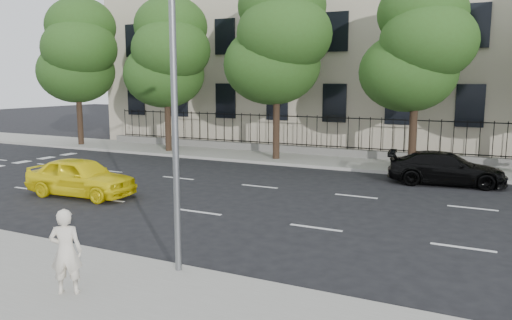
% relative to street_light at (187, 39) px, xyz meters
% --- Properties ---
extents(ground, '(120.00, 120.00, 0.00)m').
position_rel_street_light_xyz_m(ground, '(-2.50, 1.77, -5.15)').
color(ground, black).
rests_on(ground, ground).
extents(near_sidewalk, '(60.00, 4.00, 0.15)m').
position_rel_street_light_xyz_m(near_sidewalk, '(-2.50, -2.23, -5.07)').
color(near_sidewalk, gray).
rests_on(near_sidewalk, ground).
extents(far_sidewalk, '(60.00, 4.00, 0.15)m').
position_rel_street_light_xyz_m(far_sidewalk, '(-2.50, 15.77, -5.07)').
color(far_sidewalk, gray).
rests_on(far_sidewalk, ground).
extents(lane_markings, '(49.60, 4.62, 0.01)m').
position_rel_street_light_xyz_m(lane_markings, '(-2.50, 6.52, -5.14)').
color(lane_markings, silver).
rests_on(lane_markings, ground).
extents(masonry_building, '(34.60, 12.11, 18.50)m').
position_rel_street_light_xyz_m(masonry_building, '(-2.50, 24.72, 3.87)').
color(masonry_building, '#C3B59B').
rests_on(masonry_building, ground).
extents(iron_fence, '(30.00, 0.50, 2.20)m').
position_rel_street_light_xyz_m(iron_fence, '(-2.50, 17.47, -4.50)').
color(iron_fence, slate).
rests_on(iron_fence, far_sidewalk).
extents(street_light, '(0.25, 3.32, 8.05)m').
position_rel_street_light_xyz_m(street_light, '(0.00, 0.00, 0.00)').
color(street_light, slate).
rests_on(street_light, near_sidewalk).
extents(tree_a, '(5.71, 5.31, 9.39)m').
position_rel_street_light_xyz_m(tree_a, '(-18.46, 15.13, 0.98)').
color(tree_a, '#382619').
rests_on(tree_a, far_sidewalk).
extents(tree_b, '(5.53, 5.12, 8.97)m').
position_rel_street_light_xyz_m(tree_b, '(-11.46, 15.13, 0.69)').
color(tree_b, '#382619').
rests_on(tree_b, far_sidewalk).
extents(tree_c, '(5.89, 5.50, 9.80)m').
position_rel_street_light_xyz_m(tree_c, '(-4.46, 15.13, 1.26)').
color(tree_c, '#382619').
rests_on(tree_c, far_sidewalk).
extents(tree_d, '(5.34, 4.94, 8.84)m').
position_rel_street_light_xyz_m(tree_d, '(2.54, 15.13, 0.69)').
color(tree_d, '#382619').
rests_on(tree_d, far_sidewalk).
extents(yellow_taxi, '(4.35, 1.96, 1.45)m').
position_rel_street_light_xyz_m(yellow_taxi, '(-7.75, 4.31, -4.42)').
color(yellow_taxi, yellow).
rests_on(yellow_taxi, ground).
extents(black_sedan, '(4.88, 2.48, 1.36)m').
position_rel_street_light_xyz_m(black_sedan, '(4.26, 12.55, -4.47)').
color(black_sedan, black).
rests_on(black_sedan, ground).
extents(woman_near, '(0.74, 0.66, 1.70)m').
position_rel_street_light_xyz_m(woman_near, '(-1.24, -2.50, -4.15)').
color(woman_near, silver).
rests_on(woman_near, near_sidewalk).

